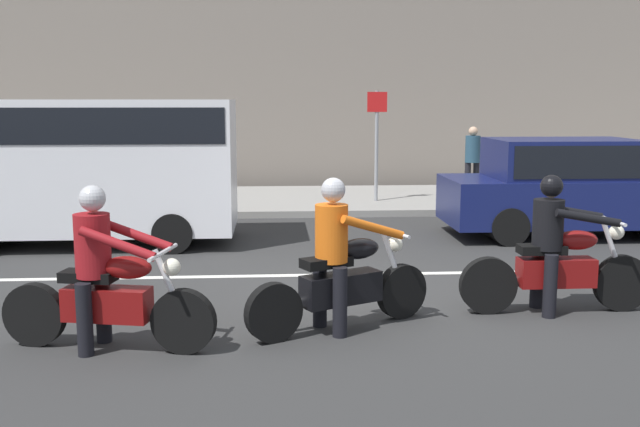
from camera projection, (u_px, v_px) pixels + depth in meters
ground_plane at (349, 292)px, 9.12m from camera, size 80.00×80.00×0.00m
sidewalk_slab at (314, 200)px, 16.99m from camera, size 40.00×4.40×0.14m
lane_marking_stripe at (297, 275)px, 9.97m from camera, size 18.00×0.14×0.01m
motorcycle_with_rider_black_leather at (556, 257)px, 8.16m from camera, size 2.21×0.70×1.57m
motorcycle_with_rider_crimson at (105, 284)px, 6.93m from camera, size 2.12×0.79×1.60m
motorcycle_with_rider_orange_stripe at (340, 269)px, 7.53m from camera, size 2.01×1.15×1.61m
parked_van_white at (85, 161)px, 11.97m from camera, size 4.90×1.96×2.40m
parked_sedan_navy at (569, 187)px, 12.75m from camera, size 4.51×1.82×1.72m
street_sign_post at (377, 134)px, 16.12m from camera, size 0.44×0.08×2.46m
pedestrian_bystander at (472, 157)px, 16.67m from camera, size 0.34×0.34×1.65m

